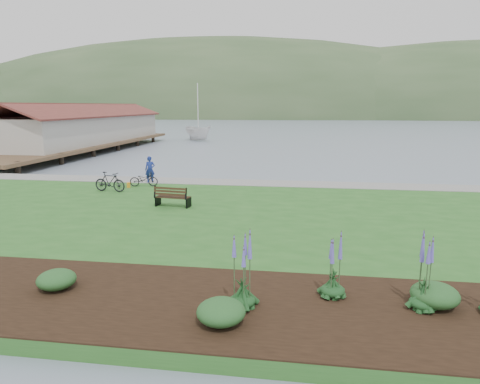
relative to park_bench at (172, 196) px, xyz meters
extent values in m
plane|color=slate|center=(1.23, 0.06, -0.91)|extent=(600.00, 600.00, 0.00)
cube|color=#255B20|center=(1.23, -1.94, -0.71)|extent=(34.00, 20.00, 0.40)
cube|color=gray|center=(1.23, 6.96, -0.50)|extent=(34.00, 2.20, 0.03)
cube|color=black|center=(4.23, -9.74, -0.49)|extent=(24.00, 4.40, 0.04)
cube|color=#4C3826|center=(-18.77, 26.06, -0.06)|extent=(8.00, 36.00, 0.30)
cube|color=#B2ADA3|center=(-18.77, 28.06, 1.59)|extent=(6.40, 28.00, 3.00)
cube|color=black|center=(0.01, 0.11, -0.05)|extent=(1.71, 0.79, 0.05)
cube|color=black|center=(-0.03, -0.20, 0.26)|extent=(1.65, 0.37, 0.51)
cube|color=black|center=(-0.78, 0.21, -0.28)|extent=(0.14, 0.57, 0.45)
cube|color=black|center=(0.81, 0.00, -0.28)|extent=(0.14, 0.57, 0.45)
imported|color=navy|center=(-3.31, 6.10, 0.47)|extent=(0.82, 0.66, 1.96)
imported|color=black|center=(-3.28, 4.91, -0.08)|extent=(0.92, 1.75, 0.87)
imported|color=black|center=(-4.58, 3.07, 0.05)|extent=(0.78, 1.92, 1.12)
imported|color=silver|center=(-9.34, 43.22, -0.91)|extent=(14.45, 14.45, 26.70)
cube|color=orange|center=(-4.05, 4.41, -0.36)|extent=(0.27, 0.33, 0.30)
ellipsoid|color=#153B1A|center=(4.80, -9.88, -0.32)|extent=(0.62, 0.62, 0.31)
cone|color=#534AAC|center=(4.80, -9.88, 0.72)|extent=(0.36, 0.36, 1.76)
ellipsoid|color=#153B1A|center=(6.97, -8.97, -0.32)|extent=(0.62, 0.62, 0.31)
cone|color=#534AAC|center=(6.97, -8.97, 0.58)|extent=(0.32, 0.32, 1.48)
ellipsoid|color=#153B1A|center=(9.03, -9.36, -0.32)|extent=(0.62, 0.62, 0.31)
cone|color=#534AAC|center=(9.03, -9.36, 0.65)|extent=(0.36, 0.36, 1.63)
ellipsoid|color=#1E4C21|center=(-0.18, -9.56, -0.22)|extent=(1.00, 1.00, 0.50)
ellipsoid|color=#1E4C21|center=(4.44, -10.73, -0.20)|extent=(1.09, 1.09, 0.55)
ellipsoid|color=#1E4C21|center=(9.36, -9.16, -0.19)|extent=(1.13, 1.13, 0.57)
camera|label=1|loc=(6.12, -19.28, 4.26)|focal=32.00mm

